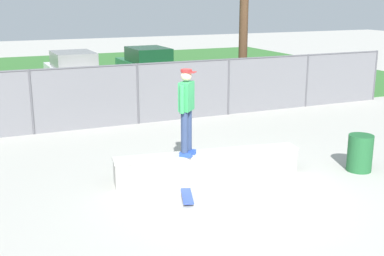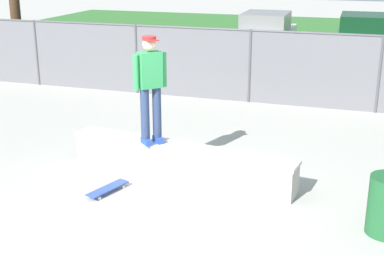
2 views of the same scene
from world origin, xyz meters
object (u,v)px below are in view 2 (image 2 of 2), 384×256
at_px(concrete_ledge, 180,161).
at_px(car_white, 266,35).
at_px(car_green, 363,37).
at_px(skateboarder, 150,85).
at_px(skateboard, 108,189).

height_order(concrete_ledge, car_white, car_white).
bearing_deg(car_green, skateboarder, -104.87).
xyz_separation_m(skateboarder, car_green, (3.23, 12.16, -0.78)).
bearing_deg(car_green, skateboard, -105.43).
bearing_deg(skateboarder, car_white, 90.98).
xyz_separation_m(concrete_ledge, car_white, (-0.71, 11.66, 0.54)).
bearing_deg(concrete_ledge, car_green, 77.38).
relative_size(car_white, car_green, 1.00).
bearing_deg(concrete_ledge, skateboarder, -177.89).
distance_m(car_white, car_green, 3.46).
distance_m(skateboarder, car_white, 11.71).
bearing_deg(car_green, car_white, -172.08).
xyz_separation_m(skateboard, car_green, (3.62, 13.11, 0.77)).
bearing_deg(skateboarder, skateboard, -112.36).
height_order(car_white, car_green, same).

